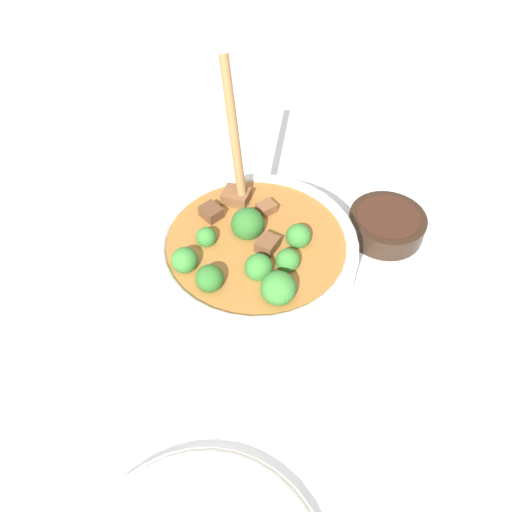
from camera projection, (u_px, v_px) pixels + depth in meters
ground_plane at (256, 285)px, 0.66m from camera, size 4.00×4.00×0.00m
stew_bowl at (256, 258)px, 0.62m from camera, size 0.26×0.25×0.25m
condiment_bowl at (386, 224)px, 0.71m from camera, size 0.11×0.11×0.03m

